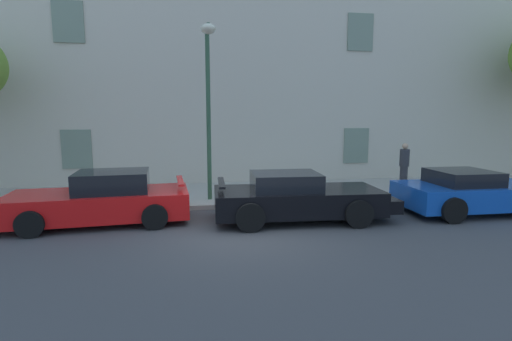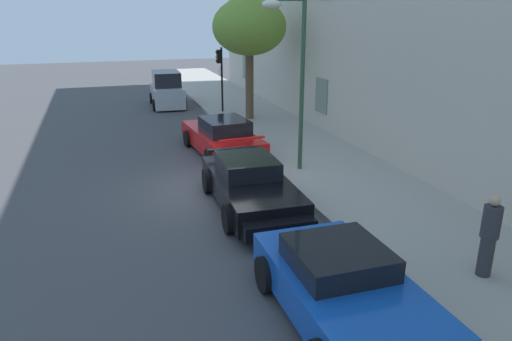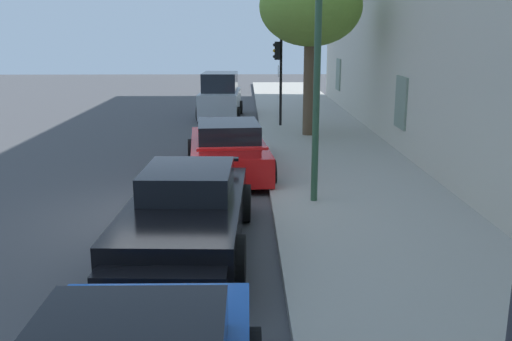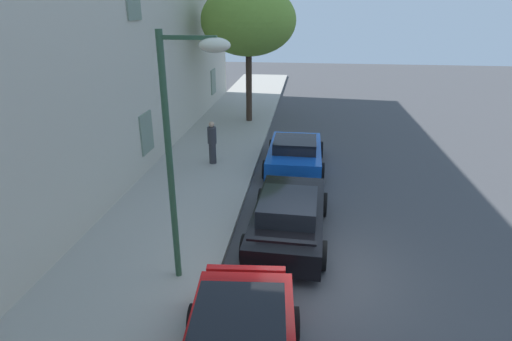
{
  "view_description": "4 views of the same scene",
  "coord_description": "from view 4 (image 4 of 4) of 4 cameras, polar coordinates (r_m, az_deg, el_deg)",
  "views": [
    {
      "loc": [
        -1.15,
        -9.37,
        2.86
      ],
      "look_at": [
        0.74,
        2.53,
        1.13
      ],
      "focal_mm": 26.64,
      "sensor_mm": 36.0,
      "label": 1
    },
    {
      "loc": [
        13.25,
        -3.09,
        5.19
      ],
      "look_at": [
        1.83,
        0.65,
        1.13
      ],
      "focal_mm": 33.64,
      "sensor_mm": 36.0,
      "label": 2
    },
    {
      "loc": [
        10.69,
        1.57,
        3.58
      ],
      "look_at": [
        0.53,
        1.77,
        1.1
      ],
      "focal_mm": 39.7,
      "sensor_mm": 36.0,
      "label": 3
    },
    {
      "loc": [
        -8.5,
        0.22,
        5.98
      ],
      "look_at": [
        3.16,
        1.67,
        1.3
      ],
      "focal_mm": 28.92,
      "sensor_mm": 36.0,
      "label": 4
    }
  ],
  "objects": [
    {
      "name": "sidewalk",
      "position": [
        11.07,
        -15.1,
        -11.42
      ],
      "size": [
        60.0,
        4.03,
        0.14
      ],
      "primitive_type": "cube",
      "color": "#A8A399",
      "rests_on": "ground"
    },
    {
      "name": "street_lamp",
      "position": [
        8.38,
        -9.55,
        7.25
      ],
      "size": [
        0.44,
        1.42,
        5.46
      ],
      "color": "#2D5138",
      "rests_on": "sidewalk"
    },
    {
      "name": "tree_near_kerb",
      "position": [
        22.18,
        -1.05,
        20.0
      ],
      "size": [
        4.83,
        4.83,
        6.95
      ],
      "color": "#38281E",
      "rests_on": "sidewalk"
    },
    {
      "name": "sportscar_white_middle",
      "position": [
        16.48,
        5.43,
        2.52
      ],
      "size": [
        4.49,
        2.27,
        1.28
      ],
      "color": "#144CB2",
      "rests_on": "ground"
    },
    {
      "name": "sportscar_yellow_flank",
      "position": [
        11.56,
        4.61,
        -6.03
      ],
      "size": [
        4.99,
        2.22,
        1.33
      ],
      "color": "black",
      "rests_on": "ground"
    },
    {
      "name": "pedestrian_admiring",
      "position": [
        16.35,
        -6.08,
        3.91
      ],
      "size": [
        0.41,
        0.41,
        1.71
      ],
      "color": "#333338",
      "rests_on": "sidewalk"
    },
    {
      "name": "ground_plane",
      "position": [
        10.4,
        7.23,
        -13.61
      ],
      "size": [
        80.0,
        80.0,
        0.0
      ],
      "primitive_type": "plane",
      "color": "#444447"
    }
  ]
}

